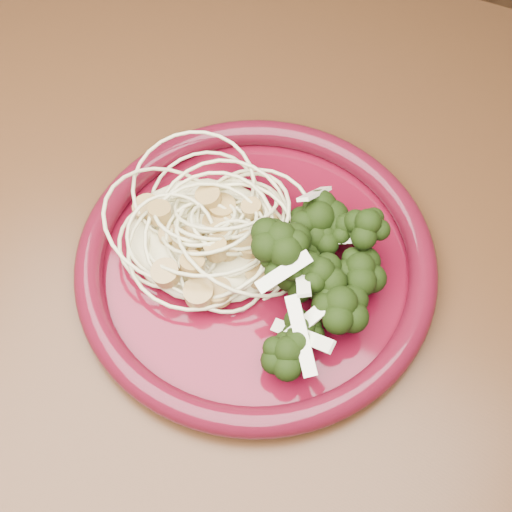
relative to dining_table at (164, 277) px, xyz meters
name	(u,v)px	position (x,y,z in m)	size (l,w,h in m)	color
dining_table	(164,277)	(0.00, 0.00, 0.00)	(1.20, 0.80, 0.75)	#472814
dinner_plate	(256,262)	(0.10, -0.01, 0.11)	(0.32, 0.32, 0.02)	#4F0816
spaghetti_pile	(207,232)	(0.06, 0.00, 0.12)	(0.14, 0.12, 0.03)	beige
scallop_cluster	(205,207)	(0.06, 0.00, 0.16)	(0.12, 0.12, 0.04)	#B08E4A
broccoli_pile	(319,277)	(0.16, -0.01, 0.13)	(0.09, 0.15, 0.05)	black
onion_garnish	(322,256)	(0.16, -0.01, 0.16)	(0.06, 0.09, 0.05)	white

